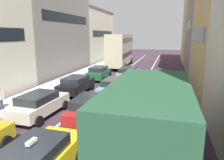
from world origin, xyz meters
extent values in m
cube|color=#B7B7B7|center=(-6.70, 20.00, 0.07)|extent=(2.60, 64.00, 0.14)
cube|color=silver|center=(-1.70, 20.00, 0.01)|extent=(0.16, 60.00, 0.01)
cube|color=silver|center=(1.70, 20.00, 0.01)|extent=(0.16, 60.00, 0.01)
cube|color=gray|center=(-12.00, 22.00, 6.39)|extent=(7.00, 14.57, 12.78)
cube|color=black|center=(-8.48, 22.00, 7.03)|extent=(0.02, 11.73, 1.10)
cube|color=beige|center=(-12.00, 36.67, 4.69)|extent=(7.00, 14.57, 9.37)
cube|color=black|center=(-8.48, 36.67, 5.15)|extent=(0.02, 11.73, 1.10)
cube|color=#66605B|center=(-12.00, 36.67, 9.52)|extent=(7.20, 14.57, 0.30)
cube|color=tan|center=(9.90, 38.50, 6.21)|extent=(7.00, 10.90, 12.42)
cube|color=black|center=(6.38, 38.50, 6.83)|extent=(0.02, 8.80, 1.10)
cube|color=gray|center=(9.90, 27.50, 5.69)|extent=(7.00, 10.90, 11.37)
cube|color=black|center=(6.38, 27.50, 6.25)|extent=(0.02, 8.80, 1.10)
cube|color=black|center=(6.39, 16.50, 5.00)|extent=(0.02, 8.80, 1.10)
cube|color=#B7B29E|center=(3.70, 6.69, 1.43)|extent=(2.40, 2.40, 1.90)
cube|color=black|center=(3.71, 7.90, 1.81)|extent=(2.02, 0.03, 0.70)
cube|color=#234C33|center=(3.70, 2.93, 2.18)|extent=(2.41, 5.44, 2.80)
cube|color=white|center=(2.48, 2.93, 2.46)|extent=(0.03, 4.48, 0.90)
cylinder|color=black|center=(2.50, 6.77, 0.48)|extent=(0.30, 0.96, 0.96)
cylinder|color=black|center=(4.90, 6.77, 0.48)|extent=(0.30, 0.96, 0.96)
cube|color=#1E2328|center=(-0.02, 2.02, 1.23)|extent=(1.63, 2.44, 0.52)
cube|color=#F2EACC|center=(-0.02, 2.02, 1.60)|extent=(0.17, 0.44, 0.12)
cylinder|color=black|center=(-0.91, 3.70, 0.32)|extent=(0.23, 0.64, 0.64)
cylinder|color=black|center=(0.93, 3.67, 0.32)|extent=(0.23, 0.64, 0.64)
cylinder|color=black|center=(-2.63, 3.66, 0.32)|extent=(0.23, 0.64, 0.64)
cube|color=#A51E1E|center=(-0.19, 7.79, 0.67)|extent=(2.01, 4.38, 0.70)
cube|color=#1E2328|center=(-0.18, 7.59, 1.23)|extent=(1.70, 2.48, 0.52)
cylinder|color=black|center=(-1.18, 9.21, 0.32)|extent=(0.25, 0.65, 0.64)
cylinder|color=black|center=(0.66, 9.30, 0.32)|extent=(0.25, 0.65, 0.64)
cylinder|color=black|center=(-1.04, 6.29, 0.32)|extent=(0.25, 0.65, 0.64)
cylinder|color=black|center=(0.80, 6.38, 0.32)|extent=(0.25, 0.65, 0.64)
cube|color=beige|center=(-3.48, 7.59, 0.67)|extent=(1.93, 4.35, 0.70)
cube|color=#1E2328|center=(-3.49, 7.39, 1.23)|extent=(1.66, 2.45, 0.52)
cylinder|color=black|center=(-4.36, 9.08, 0.32)|extent=(0.24, 0.65, 0.64)
cylinder|color=black|center=(-2.52, 9.02, 0.32)|extent=(0.24, 0.65, 0.64)
cylinder|color=black|center=(-4.45, 6.16, 0.32)|extent=(0.24, 0.65, 0.64)
cylinder|color=black|center=(-2.61, 6.10, 0.32)|extent=(0.24, 0.65, 0.64)
cube|color=#759EB7|center=(-0.06, 13.15, 0.67)|extent=(2.03, 4.39, 0.70)
cube|color=#1E2328|center=(-0.07, 12.95, 1.23)|extent=(1.71, 2.49, 0.52)
cylinder|color=black|center=(-0.90, 14.66, 0.32)|extent=(0.25, 0.65, 0.64)
cylinder|color=black|center=(0.94, 14.56, 0.32)|extent=(0.25, 0.65, 0.64)
cylinder|color=black|center=(-1.06, 11.74, 0.32)|extent=(0.25, 0.65, 0.64)
cylinder|color=black|center=(0.78, 11.64, 0.32)|extent=(0.25, 0.65, 0.64)
cube|color=black|center=(-3.53, 13.10, 0.67)|extent=(1.83, 4.31, 0.70)
cube|color=#1E2328|center=(-3.53, 12.90, 1.23)|extent=(1.60, 2.42, 0.52)
cylinder|color=black|center=(-4.44, 14.57, 0.32)|extent=(0.22, 0.64, 0.64)
cylinder|color=black|center=(-2.60, 14.56, 0.32)|extent=(0.22, 0.64, 0.64)
cylinder|color=black|center=(-4.46, 11.65, 0.32)|extent=(0.22, 0.64, 0.64)
cylinder|color=black|center=(-2.62, 11.63, 0.32)|extent=(0.22, 0.64, 0.64)
cube|color=gray|center=(-0.18, 19.44, 0.67)|extent=(1.90, 4.34, 0.70)
cube|color=#1E2328|center=(-0.18, 19.24, 1.23)|extent=(1.64, 2.44, 0.52)
cylinder|color=black|center=(-1.07, 20.92, 0.32)|extent=(0.23, 0.64, 0.64)
cylinder|color=black|center=(0.77, 20.88, 0.32)|extent=(0.23, 0.64, 0.64)
cylinder|color=black|center=(-1.13, 18.00, 0.32)|extent=(0.23, 0.64, 0.64)
cylinder|color=black|center=(0.71, 17.96, 0.32)|extent=(0.23, 0.64, 0.64)
cube|color=#19592D|center=(-3.49, 19.10, 0.67)|extent=(1.94, 4.36, 0.70)
cube|color=#1E2328|center=(-3.48, 18.90, 1.23)|extent=(1.66, 2.46, 0.52)
cylinder|color=black|center=(-4.45, 20.53, 0.32)|extent=(0.24, 0.65, 0.64)
cylinder|color=black|center=(-2.61, 20.59, 0.32)|extent=(0.24, 0.65, 0.64)
cylinder|color=black|center=(-4.36, 17.61, 0.32)|extent=(0.24, 0.65, 0.64)
cylinder|color=black|center=(-2.52, 17.67, 0.32)|extent=(0.24, 0.65, 0.64)
cube|color=silver|center=(3.40, 11.18, 0.67)|extent=(1.92, 4.35, 0.70)
cube|color=#1E2328|center=(3.39, 10.98, 1.23)|extent=(1.65, 2.45, 0.52)
cylinder|color=black|center=(2.52, 12.67, 0.32)|extent=(0.24, 0.65, 0.64)
cylinder|color=black|center=(4.36, 12.62, 0.32)|extent=(0.24, 0.65, 0.64)
cylinder|color=black|center=(2.44, 9.75, 0.32)|extent=(0.24, 0.65, 0.64)
cylinder|color=black|center=(4.28, 9.70, 0.32)|extent=(0.24, 0.65, 0.64)
cube|color=#194C8C|center=(3.47, 16.36, 0.67)|extent=(1.99, 4.38, 0.70)
cube|color=#1E2328|center=(3.46, 16.16, 1.23)|extent=(1.69, 2.48, 0.52)
cylinder|color=black|center=(2.62, 17.86, 0.32)|extent=(0.25, 0.65, 0.64)
cylinder|color=black|center=(4.46, 17.78, 0.32)|extent=(0.25, 0.65, 0.64)
cylinder|color=black|center=(2.49, 14.94, 0.32)|extent=(0.25, 0.65, 0.64)
cylinder|color=black|center=(4.33, 14.86, 0.32)|extent=(0.25, 0.65, 0.64)
cube|color=#BFB793|center=(-3.38, 29.22, 1.70)|extent=(2.96, 10.60, 2.40)
cube|color=black|center=(-3.38, 29.22, 2.06)|extent=(2.96, 9.97, 0.70)
cube|color=#BFB793|center=(-3.38, 29.22, 3.98)|extent=(2.96, 10.60, 2.16)
cube|color=black|center=(-3.38, 29.22, 4.22)|extent=(2.96, 9.97, 0.64)
cylinder|color=black|center=(-4.79, 32.94, 0.50)|extent=(0.34, 1.01, 1.00)
cylinder|color=black|center=(-2.30, 33.05, 0.50)|extent=(0.34, 1.01, 1.00)
cylinder|color=black|center=(-4.49, 26.01, 0.50)|extent=(0.34, 1.01, 1.00)
cylinder|color=black|center=(-1.99, 26.12, 0.50)|extent=(0.34, 1.01, 1.00)
cylinder|color=#262D47|center=(-6.44, 7.60, 0.41)|extent=(0.16, 0.16, 0.82)
cylinder|color=silver|center=(-6.36, 7.70, 1.15)|extent=(0.10, 0.10, 0.55)
camera|label=1|loc=(4.24, -3.42, 5.06)|focal=33.95mm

